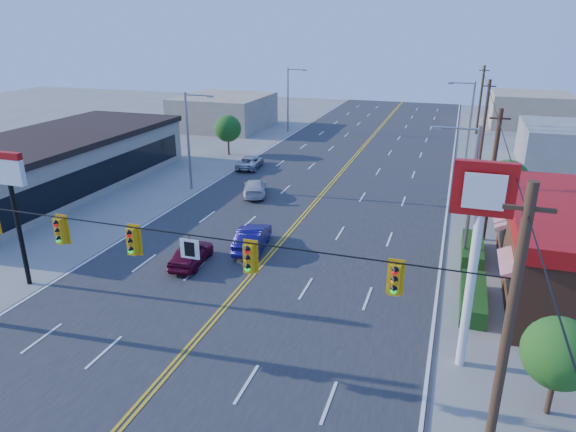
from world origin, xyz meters
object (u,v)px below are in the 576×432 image
(pizza_hut_sign, at_px, (12,191))
(car_silver, at_px, (250,163))
(signal_span, at_px, (159,258))
(car_magenta, at_px, (191,254))
(kfc_pylon, at_px, (479,226))
(car_blue, at_px, (253,238))
(car_white, at_px, (255,188))

(pizza_hut_sign, relative_size, car_silver, 1.62)
(signal_span, bearing_deg, car_magenta, 113.00)
(signal_span, distance_m, car_silver, 31.02)
(pizza_hut_sign, bearing_deg, kfc_pylon, 0.00)
(kfc_pylon, xyz_separation_m, pizza_hut_sign, (-22.00, 0.00, -0.86))
(signal_span, xyz_separation_m, kfc_pylon, (11.12, 4.00, 1.16))
(car_blue, distance_m, car_white, 10.63)
(pizza_hut_sign, distance_m, car_white, 19.34)
(car_magenta, bearing_deg, car_white, -89.82)
(car_silver, bearing_deg, car_white, 108.41)
(signal_span, height_order, car_magenta, signal_span)
(car_blue, height_order, car_silver, car_blue)
(signal_span, distance_m, pizza_hut_sign, 11.60)
(signal_span, height_order, kfc_pylon, signal_span)
(pizza_hut_sign, bearing_deg, car_white, 71.85)
(signal_span, xyz_separation_m, car_magenta, (-3.72, 8.77, -4.23))
(car_blue, height_order, car_white, car_blue)
(pizza_hut_sign, bearing_deg, car_silver, 84.84)
(signal_span, xyz_separation_m, car_silver, (-8.58, 29.50, -4.30))
(car_white, bearing_deg, car_silver, -84.16)
(signal_span, xyz_separation_m, car_white, (-5.03, 21.86, -4.26))
(car_magenta, distance_m, car_silver, 21.28)
(pizza_hut_sign, height_order, car_white, pizza_hut_sign)
(kfc_pylon, relative_size, car_white, 1.97)
(signal_span, bearing_deg, kfc_pylon, 19.78)
(car_white, bearing_deg, car_blue, 91.96)
(pizza_hut_sign, height_order, car_magenta, pizza_hut_sign)
(signal_span, bearing_deg, car_white, 102.95)
(car_blue, xyz_separation_m, car_silver, (-7.37, 17.56, -0.13))
(car_magenta, distance_m, car_blue, 4.04)
(car_magenta, bearing_deg, car_silver, -82.32)
(pizza_hut_sign, xyz_separation_m, car_magenta, (7.16, 4.77, -4.53))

